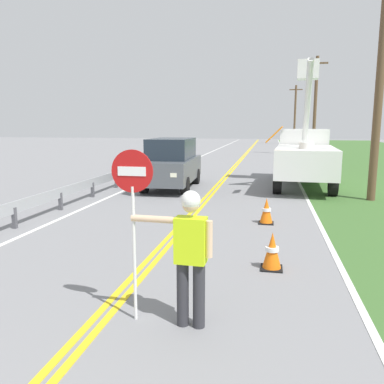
% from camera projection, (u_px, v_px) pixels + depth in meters
% --- Properties ---
extents(centerline_yellow_left, '(0.11, 110.00, 0.01)m').
position_uv_depth(centerline_yellow_left, '(223.00, 178.00, 19.99)').
color(centerline_yellow_left, yellow).
rests_on(centerline_yellow_left, ground).
extents(centerline_yellow_right, '(0.11, 110.00, 0.01)m').
position_uv_depth(centerline_yellow_right, '(227.00, 178.00, 19.95)').
color(centerline_yellow_right, yellow).
rests_on(centerline_yellow_right, ground).
extents(edge_line_right, '(0.12, 110.00, 0.01)m').
position_uv_depth(edge_line_right, '(298.00, 179.00, 19.28)').
color(edge_line_right, silver).
rests_on(edge_line_right, ground).
extents(edge_line_left, '(0.12, 110.00, 0.01)m').
position_uv_depth(edge_line_left, '(157.00, 176.00, 20.66)').
color(edge_line_left, silver).
rests_on(edge_line_left, ground).
extents(flagger_worker, '(1.09, 0.26, 1.83)m').
position_uv_depth(flagger_worker, '(190.00, 250.00, 5.04)').
color(flagger_worker, '#2D2D33').
rests_on(flagger_worker, ground).
extents(stop_sign_paddle, '(0.56, 0.04, 2.33)m').
position_uv_depth(stop_sign_paddle, '(133.00, 197.00, 5.10)').
color(stop_sign_paddle, silver).
rests_on(stop_sign_paddle, ground).
extents(utility_bucket_truck, '(2.98, 6.92, 5.44)m').
position_uv_depth(utility_bucket_truck, '(304.00, 153.00, 17.28)').
color(utility_bucket_truck, white).
rests_on(utility_bucket_truck, ground).
extents(oncoming_suv_nearest, '(2.05, 4.67, 2.10)m').
position_uv_depth(oncoming_suv_nearest, '(172.00, 163.00, 16.48)').
color(oncoming_suv_nearest, '#4C5156').
rests_on(oncoming_suv_nearest, ground).
extents(utility_pole_near, '(1.80, 0.28, 7.87)m').
position_uv_depth(utility_pole_near, '(380.00, 81.00, 13.26)').
color(utility_pole_near, brown).
rests_on(utility_pole_near, ground).
extents(utility_pole_mid, '(1.80, 0.28, 8.54)m').
position_uv_depth(utility_pole_mid, '(315.00, 104.00, 34.26)').
color(utility_pole_mid, brown).
rests_on(utility_pole_mid, ground).
extents(utility_pole_far, '(1.80, 0.28, 8.19)m').
position_uv_depth(utility_pole_far, '(295.00, 114.00, 55.16)').
color(utility_pole_far, brown).
rests_on(utility_pole_far, ground).
extents(traffic_cone_lead, '(0.40, 0.40, 0.70)m').
position_uv_depth(traffic_cone_lead, '(272.00, 252.00, 7.21)').
color(traffic_cone_lead, orange).
rests_on(traffic_cone_lead, ground).
extents(traffic_cone_mid, '(0.40, 0.40, 0.70)m').
position_uv_depth(traffic_cone_mid, '(266.00, 211.00, 10.58)').
color(traffic_cone_mid, orange).
rests_on(traffic_cone_mid, ground).
extents(guardrail_left_shoulder, '(0.10, 32.00, 0.71)m').
position_uv_depth(guardrail_left_shoulder, '(126.00, 173.00, 17.78)').
color(guardrail_left_shoulder, '#9EA0A3').
rests_on(guardrail_left_shoulder, ground).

